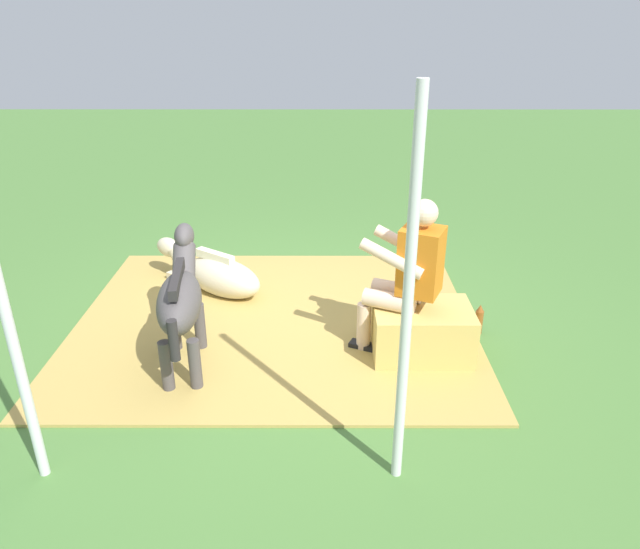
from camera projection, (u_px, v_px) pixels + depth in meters
ground_plane at (293, 325)px, 5.20m from camera, size 24.00×24.00×0.00m
hay_patch at (275, 320)px, 5.26m from camera, size 3.46×2.93×0.02m
hay_bale at (422, 332)px, 4.67m from camera, size 0.77×0.54×0.42m
person_seated at (406, 272)px, 4.51m from camera, size 0.72×0.58×1.30m
pony_standing at (181, 297)px, 4.42m from camera, size 0.42×1.34×0.94m
pony_lying at (215, 274)px, 5.74m from camera, size 1.25×0.99×0.42m
soda_bottle at (479, 319)px, 5.03m from camera, size 0.07×0.07×0.27m
tent_pole_left at (407, 306)px, 3.08m from camera, size 0.06×0.06×2.27m
tent_pole_right at (4, 305)px, 3.09m from camera, size 0.06×0.06×2.27m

